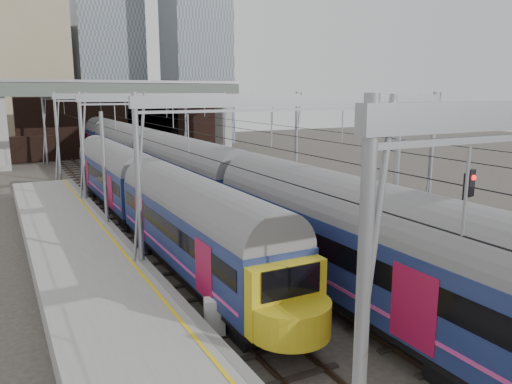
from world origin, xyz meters
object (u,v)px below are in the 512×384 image
train_main (152,159)px  train_second (147,195)px  relay_cabinet (215,317)px  signal_near_centre (464,224)px

train_main → train_second: train_main is taller
train_second → train_main: bearing=72.7°
train_second → relay_cabinet: bearing=-95.8°
train_main → signal_near_centre: bearing=-82.7°
train_second → signal_near_centre: bearing=-63.1°
relay_cabinet → train_main: bearing=93.1°
train_second → signal_near_centre: size_ratio=5.72×
train_main → relay_cabinet: bearing=-101.8°
train_main → signal_near_centre: 27.89m
signal_near_centre → train_second: bearing=104.6°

